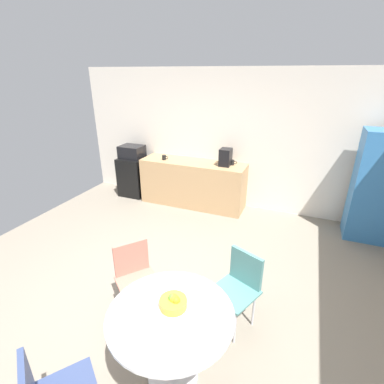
{
  "coord_description": "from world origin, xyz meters",
  "views": [
    {
      "loc": [
        1.47,
        -2.26,
        2.51
      ],
      "look_at": [
        0.09,
        1.14,
        0.95
      ],
      "focal_mm": 26.52,
      "sensor_mm": 36.0,
      "label": 1
    }
  ],
  "objects_px": {
    "round_table": "(171,328)",
    "chair_coral": "(135,271)",
    "mini_fridge": "(134,176)",
    "chair_teal": "(240,281)",
    "fruit_bowl": "(173,302)",
    "microwave": "(132,152)",
    "locker_cabinet": "(374,187)",
    "mug_green": "(164,157)",
    "coffee_maker": "(226,157)",
    "mug_white": "(232,162)"
  },
  "relations": [
    {
      "from": "chair_coral",
      "to": "fruit_bowl",
      "type": "distance_m",
      "value": 0.92
    },
    {
      "from": "microwave",
      "to": "chair_coral",
      "type": "distance_m",
      "value": 3.41
    },
    {
      "from": "round_table",
      "to": "mug_green",
      "type": "height_order",
      "value": "mug_green"
    },
    {
      "from": "coffee_maker",
      "to": "mug_green",
      "type": "bearing_deg",
      "value": -175.73
    },
    {
      "from": "mug_white",
      "to": "mini_fridge",
      "type": "bearing_deg",
      "value": -177.61
    },
    {
      "from": "locker_cabinet",
      "to": "round_table",
      "type": "xyz_separation_m",
      "value": [
        -1.87,
        -3.31,
        -0.27
      ]
    },
    {
      "from": "microwave",
      "to": "mug_green",
      "type": "distance_m",
      "value": 0.81
    },
    {
      "from": "mini_fridge",
      "to": "mug_green",
      "type": "bearing_deg",
      "value": -6.43
    },
    {
      "from": "mini_fridge",
      "to": "round_table",
      "type": "xyz_separation_m",
      "value": [
        2.57,
        -3.41,
        0.19
      ]
    },
    {
      "from": "round_table",
      "to": "chair_coral",
      "type": "distance_m",
      "value": 0.93
    },
    {
      "from": "chair_teal",
      "to": "chair_coral",
      "type": "relative_size",
      "value": 1.0
    },
    {
      "from": "mini_fridge",
      "to": "coffee_maker",
      "type": "bearing_deg",
      "value": 0.0
    },
    {
      "from": "fruit_bowl",
      "to": "round_table",
      "type": "bearing_deg",
      "value": -82.64
    },
    {
      "from": "mug_white",
      "to": "mug_green",
      "type": "distance_m",
      "value": 1.35
    },
    {
      "from": "mini_fridge",
      "to": "microwave",
      "type": "relative_size",
      "value": 1.73
    },
    {
      "from": "microwave",
      "to": "mug_green",
      "type": "bearing_deg",
      "value": -6.43
    },
    {
      "from": "fruit_bowl",
      "to": "chair_coral",
      "type": "bearing_deg",
      "value": 144.66
    },
    {
      "from": "mug_green",
      "to": "coffee_maker",
      "type": "relative_size",
      "value": 0.4
    },
    {
      "from": "chair_coral",
      "to": "mug_green",
      "type": "distance_m",
      "value": 2.97
    },
    {
      "from": "chair_teal",
      "to": "fruit_bowl",
      "type": "bearing_deg",
      "value": -116.17
    },
    {
      "from": "fruit_bowl",
      "to": "mini_fridge",
      "type": "bearing_deg",
      "value": 127.49
    },
    {
      "from": "mug_green",
      "to": "round_table",
      "type": "bearing_deg",
      "value": -62.06
    },
    {
      "from": "round_table",
      "to": "locker_cabinet",
      "type": "bearing_deg",
      "value": 60.61
    },
    {
      "from": "microwave",
      "to": "fruit_bowl",
      "type": "bearing_deg",
      "value": -52.51
    },
    {
      "from": "mug_green",
      "to": "chair_teal",
      "type": "bearing_deg",
      "value": -49.24
    },
    {
      "from": "locker_cabinet",
      "to": "chair_teal",
      "type": "relative_size",
      "value": 2.1
    },
    {
      "from": "locker_cabinet",
      "to": "coffee_maker",
      "type": "xyz_separation_m",
      "value": [
        -2.41,
        0.1,
        0.19
      ]
    },
    {
      "from": "microwave",
      "to": "mug_green",
      "type": "relative_size",
      "value": 3.72
    },
    {
      "from": "mini_fridge",
      "to": "microwave",
      "type": "bearing_deg",
      "value": 180.0
    },
    {
      "from": "chair_coral",
      "to": "fruit_bowl",
      "type": "xyz_separation_m",
      "value": [
        0.71,
        -0.51,
        0.28
      ]
    },
    {
      "from": "locker_cabinet",
      "to": "mug_white",
      "type": "bearing_deg",
      "value": 175.28
    },
    {
      "from": "mug_green",
      "to": "microwave",
      "type": "bearing_deg",
      "value": 173.57
    },
    {
      "from": "microwave",
      "to": "fruit_bowl",
      "type": "distance_m",
      "value": 4.21
    },
    {
      "from": "microwave",
      "to": "locker_cabinet",
      "type": "relative_size",
      "value": 0.27
    },
    {
      "from": "round_table",
      "to": "fruit_bowl",
      "type": "relative_size",
      "value": 4.48
    },
    {
      "from": "locker_cabinet",
      "to": "mug_white",
      "type": "distance_m",
      "value": 2.3
    },
    {
      "from": "microwave",
      "to": "mug_white",
      "type": "bearing_deg",
      "value": 2.39
    },
    {
      "from": "mini_fridge",
      "to": "mug_white",
      "type": "relative_size",
      "value": 6.42
    },
    {
      "from": "microwave",
      "to": "round_table",
      "type": "xyz_separation_m",
      "value": [
        2.57,
        -3.41,
        -0.36
      ]
    },
    {
      "from": "mini_fridge",
      "to": "mug_white",
      "type": "distance_m",
      "value": 2.21
    },
    {
      "from": "mug_green",
      "to": "coffee_maker",
      "type": "bearing_deg",
      "value": 4.27
    },
    {
      "from": "mini_fridge",
      "to": "chair_teal",
      "type": "relative_size",
      "value": 1.0
    },
    {
      "from": "microwave",
      "to": "mug_white",
      "type": "relative_size",
      "value": 3.72
    },
    {
      "from": "mini_fridge",
      "to": "chair_coral",
      "type": "distance_m",
      "value": 3.39
    },
    {
      "from": "round_table",
      "to": "chair_teal",
      "type": "distance_m",
      "value": 0.93
    },
    {
      "from": "mini_fridge",
      "to": "locker_cabinet",
      "type": "relative_size",
      "value": 0.47
    },
    {
      "from": "microwave",
      "to": "round_table",
      "type": "height_order",
      "value": "microwave"
    },
    {
      "from": "mug_white",
      "to": "fruit_bowl",
      "type": "bearing_deg",
      "value": -83.04
    },
    {
      "from": "microwave",
      "to": "mug_white",
      "type": "xyz_separation_m",
      "value": [
        2.14,
        0.09,
        -0.01
      ]
    },
    {
      "from": "round_table",
      "to": "mug_white",
      "type": "relative_size",
      "value": 7.87
    }
  ]
}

